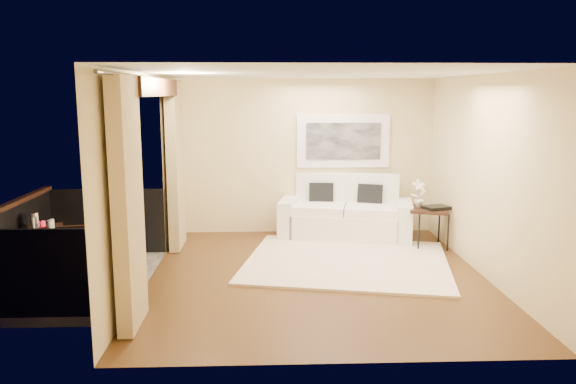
{
  "coord_description": "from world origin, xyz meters",
  "views": [
    {
      "loc": [
        -0.68,
        -7.27,
        2.46
      ],
      "look_at": [
        -0.37,
        0.63,
        1.05
      ],
      "focal_mm": 35.0,
      "sensor_mm": 36.0,
      "label": 1
    }
  ],
  "objects_px": {
    "side_table": "(430,212)",
    "balcony_chair_near": "(74,258)",
    "ice_bucket": "(33,220)",
    "sofa": "(346,215)",
    "bistro_table": "(40,235)",
    "balcony_chair_far": "(117,222)",
    "orchid": "(419,193)"
  },
  "relations": [
    {
      "from": "bistro_table",
      "to": "balcony_chair_far",
      "type": "relative_size",
      "value": 0.72
    },
    {
      "from": "balcony_chair_near",
      "to": "balcony_chair_far",
      "type": "bearing_deg",
      "value": 72.87
    },
    {
      "from": "sofa",
      "to": "bistro_table",
      "type": "xyz_separation_m",
      "value": [
        -4.38,
        -2.01,
        0.22
      ]
    },
    {
      "from": "balcony_chair_near",
      "to": "ice_bucket",
      "type": "bearing_deg",
      "value": 119.17
    },
    {
      "from": "sofa",
      "to": "side_table",
      "type": "relative_size",
      "value": 3.18
    },
    {
      "from": "balcony_chair_near",
      "to": "side_table",
      "type": "bearing_deg",
      "value": 10.56
    },
    {
      "from": "orchid",
      "to": "ice_bucket",
      "type": "xyz_separation_m",
      "value": [
        -5.58,
        -1.31,
        -0.08
      ]
    },
    {
      "from": "side_table",
      "to": "bistro_table",
      "type": "xyz_separation_m",
      "value": [
        -5.63,
        -1.3,
        0.02
      ]
    },
    {
      "from": "side_table",
      "to": "balcony_chair_near",
      "type": "distance_m",
      "value": 5.35
    },
    {
      "from": "sofa",
      "to": "balcony_chair_far",
      "type": "distance_m",
      "value": 3.78
    },
    {
      "from": "sofa",
      "to": "ice_bucket",
      "type": "distance_m",
      "value": 4.9
    },
    {
      "from": "ice_bucket",
      "to": "bistro_table",
      "type": "bearing_deg",
      "value": -39.46
    },
    {
      "from": "sofa",
      "to": "side_table",
      "type": "bearing_deg",
      "value": -17.65
    },
    {
      "from": "bistro_table",
      "to": "sofa",
      "type": "bearing_deg",
      "value": 24.67
    },
    {
      "from": "side_table",
      "to": "ice_bucket",
      "type": "distance_m",
      "value": 5.87
    },
    {
      "from": "bistro_table",
      "to": "balcony_chair_near",
      "type": "bearing_deg",
      "value": -49.0
    },
    {
      "from": "balcony_chair_near",
      "to": "ice_bucket",
      "type": "distance_m",
      "value": 1.28
    },
    {
      "from": "bistro_table",
      "to": "ice_bucket",
      "type": "xyz_separation_m",
      "value": [
        -0.12,
        0.09,
        0.18
      ]
    },
    {
      "from": "balcony_chair_near",
      "to": "orchid",
      "type": "bearing_deg",
      "value": 12.29
    },
    {
      "from": "sofa",
      "to": "side_table",
      "type": "height_order",
      "value": "sofa"
    },
    {
      "from": "side_table",
      "to": "orchid",
      "type": "relative_size",
      "value": 1.62
    },
    {
      "from": "ice_bucket",
      "to": "side_table",
      "type": "bearing_deg",
      "value": 11.87
    },
    {
      "from": "orchid",
      "to": "bistro_table",
      "type": "distance_m",
      "value": 5.65
    },
    {
      "from": "orchid",
      "to": "ice_bucket",
      "type": "relative_size",
      "value": 2.28
    },
    {
      "from": "balcony_chair_far",
      "to": "sofa",
      "type": "bearing_deg",
      "value": -147.07
    },
    {
      "from": "balcony_chair_far",
      "to": "balcony_chair_near",
      "type": "xyz_separation_m",
      "value": [
        -0.11,
        -1.55,
        -0.07
      ]
    },
    {
      "from": "balcony_chair_far",
      "to": "orchid",
      "type": "bearing_deg",
      "value": -158.72
    },
    {
      "from": "bistro_table",
      "to": "balcony_chair_far",
      "type": "bearing_deg",
      "value": 40.38
    },
    {
      "from": "sofa",
      "to": "ice_bucket",
      "type": "relative_size",
      "value": 11.77
    },
    {
      "from": "orchid",
      "to": "balcony_chair_near",
      "type": "distance_m",
      "value": 5.26
    },
    {
      "from": "bistro_table",
      "to": "ice_bucket",
      "type": "distance_m",
      "value": 0.24
    },
    {
      "from": "side_table",
      "to": "balcony_chair_near",
      "type": "relative_size",
      "value": 0.83
    }
  ]
}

